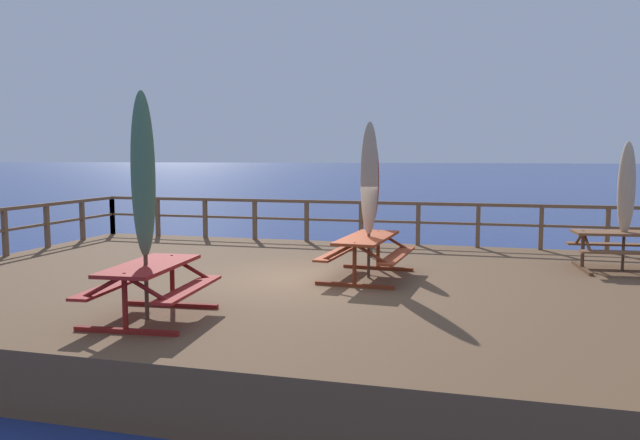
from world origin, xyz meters
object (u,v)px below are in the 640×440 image
patio_umbrella_tall_mid_left (626,189)px  patio_umbrella_short_mid (143,176)px  picnic_table_front_left (150,279)px  patio_umbrella_tall_back_right (369,179)px  picnic_table_front_right (625,242)px  picnic_table_mid_right (367,247)px  patio_umbrella_tall_front (372,181)px

patio_umbrella_tall_mid_left → patio_umbrella_short_mid: size_ratio=0.82×
picnic_table_front_left → patio_umbrella_tall_back_right: (2.34, 3.65, 1.26)m
picnic_table_front_right → picnic_table_front_left: (-7.03, -5.63, -0.00)m
picnic_table_mid_right → patio_umbrella_tall_back_right: 1.25m
picnic_table_mid_right → patio_umbrella_tall_back_right: bearing=14.3°
patio_umbrella_tall_mid_left → patio_umbrella_tall_back_right: size_ratio=0.88×
patio_umbrella_tall_front → picnic_table_front_right: bearing=-3.0°
patio_umbrella_short_mid → picnic_table_mid_right: bearing=57.5°
patio_umbrella_tall_front → picnic_table_front_left: bearing=-108.5°
patio_umbrella_tall_mid_left → patio_umbrella_short_mid: 9.05m
picnic_table_front_left → patio_umbrella_short_mid: (-0.03, -0.05, 1.41)m
picnic_table_front_right → patio_umbrella_short_mid: (-7.06, -5.68, 1.41)m
picnic_table_mid_right → patio_umbrella_short_mid: size_ratio=0.71×
picnic_table_front_right → picnic_table_front_left: bearing=-141.3°
patio_umbrella_tall_mid_left → patio_umbrella_short_mid: (-7.04, -5.68, 0.36)m
picnic_table_front_left → patio_umbrella_tall_mid_left: (7.00, 5.63, 1.05)m
picnic_table_mid_right → patio_umbrella_tall_mid_left: size_ratio=0.87×
patio_umbrella_tall_back_right → picnic_table_mid_right: bearing=-165.7°
patio_umbrella_tall_front → picnic_table_mid_right: bearing=-81.6°
picnic_table_mid_right → patio_umbrella_tall_front: patio_umbrella_tall_front is taller
patio_umbrella_short_mid → patio_umbrella_tall_back_right: bearing=57.3°
picnic_table_mid_right → picnic_table_front_left: bearing=-122.4°
patio_umbrella_tall_back_right → patio_umbrella_tall_front: size_ratio=1.07×
picnic_table_front_left → picnic_table_mid_right: size_ratio=0.86×
picnic_table_front_left → patio_umbrella_tall_back_right: patio_umbrella_tall_back_right is taller
picnic_table_front_left → patio_umbrella_tall_front: patio_umbrella_tall_front is taller
patio_umbrella_tall_mid_left → patio_umbrella_tall_front: bearing=176.9°
picnic_table_front_right → patio_umbrella_tall_back_right: size_ratio=0.72×
patio_umbrella_tall_back_right → patio_umbrella_tall_front: patio_umbrella_tall_back_right is taller
picnic_table_mid_right → patio_umbrella_tall_front: size_ratio=0.83×
picnic_table_front_right → patio_umbrella_tall_back_right: bearing=-157.1°
picnic_table_mid_right → patio_umbrella_tall_mid_left: (4.69, 1.99, 1.04)m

